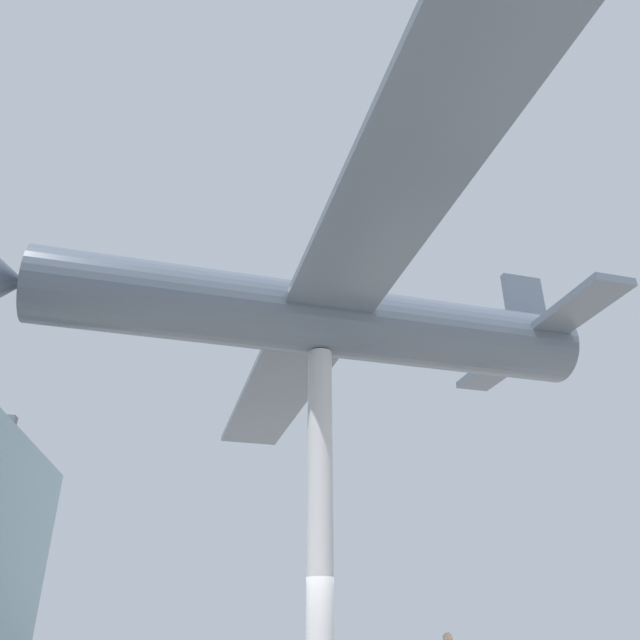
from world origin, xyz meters
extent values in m
cylinder|color=#B7B7BC|center=(0.00, 0.00, 3.60)|extent=(0.53, 0.53, 7.20)
cylinder|color=#4C5666|center=(0.00, 0.00, 8.04)|extent=(3.20, 12.76, 1.67)
cube|color=#4C5666|center=(0.00, 0.00, 8.04)|extent=(20.25, 4.45, 0.18)
cube|color=#4C5666|center=(0.68, -5.52, 8.16)|extent=(6.52, 1.78, 0.18)
cube|color=#4C5666|center=(0.68, -5.52, 9.15)|extent=(0.31, 1.11, 1.88)
cone|color=#4C5666|center=(-0.83, 6.73, 8.04)|extent=(1.52, 1.07, 1.42)
sphere|color=beige|center=(3.26, -3.53, 1.49)|extent=(0.24, 0.24, 0.24)
camera|label=1|loc=(-12.69, 1.85, 1.39)|focal=35.00mm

